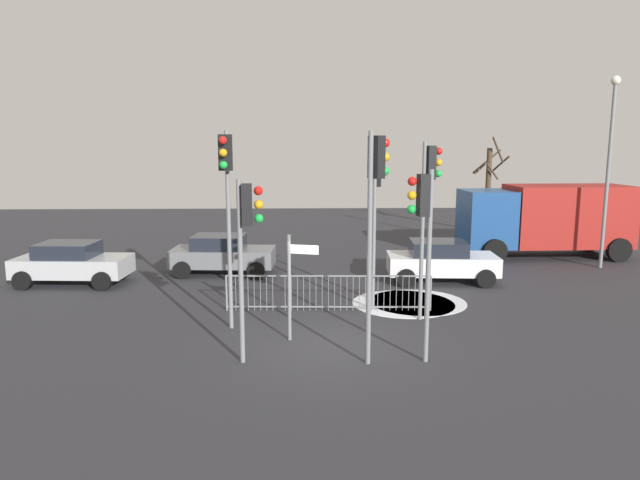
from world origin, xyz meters
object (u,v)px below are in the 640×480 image
Objects in this scene: traffic_light_mid_left at (375,196)px; traffic_light_foreground_left at (375,195)px; car_silver_trailing at (72,263)px; bare_tree_left at (489,186)px; traffic_light_rear_left at (247,230)px; traffic_light_foreground_right at (428,191)px; direction_sign_post at (292,281)px; street_lamp at (610,154)px; delivery_truck at (546,217)px; car_white_near at (441,260)px; traffic_light_rear_right at (227,186)px; car_grey_far at (222,254)px; traffic_light_mid_right at (423,223)px.

traffic_light_mid_left is 4.29m from traffic_light_foreground_left.
car_silver_trailing is 0.74× the size of bare_tree_left.
traffic_light_mid_left is 2.86m from traffic_light_rear_left.
car_silver_trailing is at bearing -125.80° from traffic_light_foreground_right.
traffic_light_foreground_right is at bearing 39.35° from direction_sign_post.
car_silver_trailing is 0.53× the size of street_lamp.
direction_sign_post is 14.91m from delivery_truck.
traffic_light_mid_left is at bearing -34.68° from car_silver_trailing.
street_lamp is at bearing 49.22° from direction_sign_post.
car_white_near is (1.50, 4.34, -2.81)m from traffic_light_foreground_right.
traffic_light_rear_right is 1.33× the size of car_silver_trailing.
car_grey_far is (-5.12, 4.75, -2.62)m from traffic_light_foreground_left.
traffic_light_foreground_left is at bearing -119.05° from bare_tree_left.
delivery_truck is at bearing 41.58° from car_white_near.
traffic_light_rear_right reaches higher than traffic_light_foreground_left.
street_lamp is at bearing 41.92° from traffic_light_foreground_left.
traffic_light_mid_right is 5.16m from traffic_light_rear_right.
traffic_light_rear_left is (-4.61, -3.04, -0.57)m from traffic_light_foreground_right.
street_lamp is (12.08, 8.08, 2.96)m from direction_sign_post.
car_grey_far is at bearing 150.19° from traffic_light_foreground_left.
traffic_light_mid_left is 14.97m from delivery_truck.
bare_tree_left reaches higher than car_white_near.
traffic_light_mid_left is at bearing 150.34° from traffic_light_rear_right.
car_grey_far is 5.22m from car_silver_trailing.
traffic_light_mid_right reaches higher than delivery_truck.
car_grey_far is at bearing -172.12° from traffic_light_rear_left.
traffic_light_rear_left is 0.78× the size of bare_tree_left.
traffic_light_foreground_left is at bearing 64.38° from direction_sign_post.
delivery_truck reaches higher than car_silver_trailing.
bare_tree_left is at bearing 73.96° from traffic_light_foreground_left.
traffic_light_rear_left is at bearing -115.64° from traffic_light_foreground_left.
traffic_light_foreground_left is (3.31, 4.14, 0.38)m from traffic_light_rear_left.
car_white_near is at bearing 146.11° from traffic_light_foreground_right.
traffic_light_mid_left is 1.31× the size of car_white_near.
traffic_light_foreground_right reaches higher than traffic_light_rear_left.
direction_sign_post is at bearing 56.60° from traffic_light_mid_right.
traffic_light_foreground_right is 5.39m from car_white_near.
traffic_light_mid_left is at bearing 51.90° from delivery_truck.
traffic_light_rear_right is 1.01× the size of traffic_light_mid_left.
direction_sign_post is at bearing -118.04° from traffic_light_foreground_left.
bare_tree_left reaches higher than traffic_light_mid_left.
traffic_light_mid_right is 0.61× the size of delivery_truck.
delivery_truck reaches higher than direction_sign_post.
traffic_light_mid_right is 0.84× the size of traffic_light_mid_left.
traffic_light_mid_left is 0.69× the size of street_lamp.
traffic_light_mid_right is 1.61× the size of direction_sign_post.
car_silver_trailing is at bearing -148.07° from bare_tree_left.
traffic_light_mid_left reaches higher than car_white_near.
car_white_near and car_silver_trailing have the same top height.
street_lamp reaches higher than traffic_light_rear_left.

